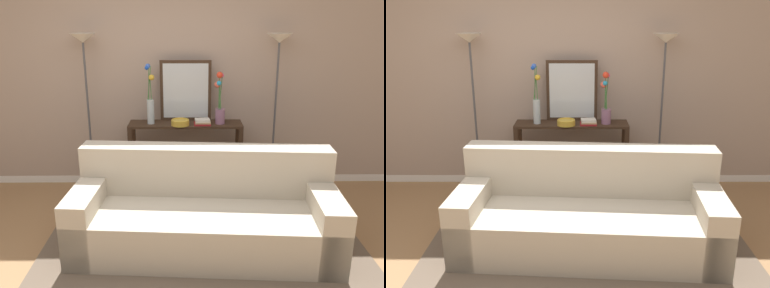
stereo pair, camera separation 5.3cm
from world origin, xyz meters
TOP-DOWN VIEW (x-y plane):
  - ground_plane at (0.00, 0.00)m, footprint 16.00×16.00m
  - back_wall at (0.00, 2.09)m, footprint 12.00×0.15m
  - area_rug at (0.46, 0.36)m, footprint 2.94×1.62m
  - couch at (0.46, 0.52)m, footprint 2.37×1.06m
  - console_table at (0.29, 1.73)m, footprint 1.30×0.33m
  - floor_lamp_left at (-0.82, 1.79)m, footprint 0.28×0.28m
  - floor_lamp_right at (1.32, 1.79)m, footprint 0.28×0.28m
  - wall_mirror at (0.29, 1.86)m, footprint 0.59×0.02m
  - vase_tall_flowers at (-0.10, 1.71)m, footprint 0.11×0.11m
  - vase_short_flowers at (0.68, 1.70)m, footprint 0.12×0.13m
  - fruit_bowl at (0.23, 1.64)m, footprint 0.20×0.20m
  - book_stack at (0.48, 1.66)m, footprint 0.19×0.15m
  - book_row_under_console at (-0.09, 1.73)m, footprint 0.30×0.17m

SIDE VIEW (x-z plane):
  - ground_plane at x=0.00m, z-range -0.02..0.00m
  - area_rug at x=0.46m, z-range 0.00..0.01m
  - book_row_under_console at x=-0.09m, z-range 0.00..0.12m
  - couch at x=0.46m, z-range -0.13..0.75m
  - console_table at x=0.29m, z-range 0.15..1.00m
  - book_stack at x=0.48m, z-range 0.85..0.91m
  - fruit_bowl at x=0.23m, z-range 0.85..0.92m
  - vase_short_flowers at x=0.68m, z-range 0.78..1.37m
  - vase_tall_flowers at x=-0.10m, z-range 0.75..1.43m
  - wall_mirror at x=0.29m, z-range 0.85..1.55m
  - back_wall at x=0.00m, z-range 0.00..2.84m
  - floor_lamp_right at x=1.32m, z-range 0.53..2.37m
  - floor_lamp_left at x=-0.82m, z-range 0.53..2.37m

